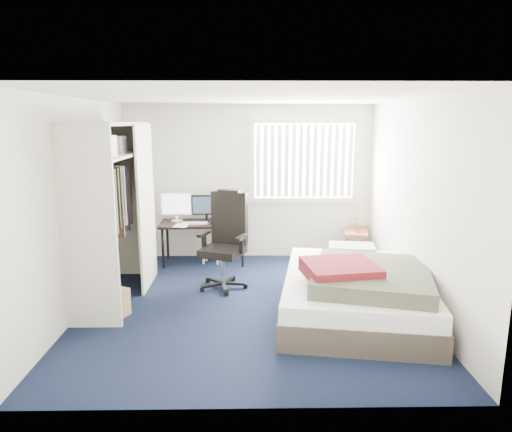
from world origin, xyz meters
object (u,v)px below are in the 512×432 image
Objects in this scene: desk at (204,219)px; office_chair at (225,250)px; nightstand at (356,233)px; bed at (356,290)px.

office_chair is at bearing -70.03° from desk.
nightstand is at bearing 29.58° from office_chair.
office_chair is at bearing 147.88° from bed.
desk reaches higher than bed.
office_chair reaches higher than bed.
bed is (-0.49, -2.16, -0.14)m from nightstand.
nightstand is 0.33× the size of bed.
desk is at bearing 109.97° from office_chair.
desk reaches higher than nightstand.
nightstand is (2.46, 0.09, -0.27)m from desk.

